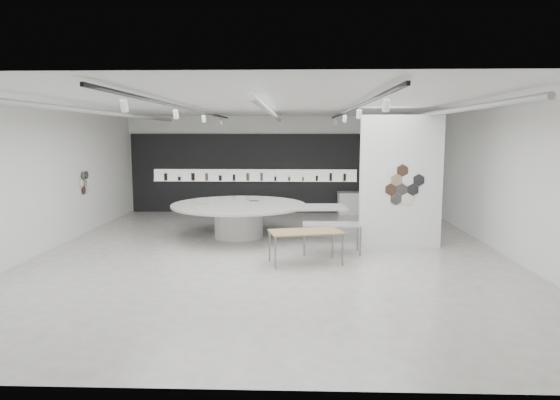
{
  "coord_description": "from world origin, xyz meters",
  "views": [
    {
      "loc": [
        0.66,
        -12.69,
        3.09
      ],
      "look_at": [
        0.19,
        1.2,
        1.25
      ],
      "focal_mm": 32.0,
      "sensor_mm": 36.0,
      "label": 1
    }
  ],
  "objects_px": {
    "partition_column": "(401,182)",
    "kitchen_counter": "(358,203)",
    "display_island": "(242,216)",
    "sample_table_wood": "(305,233)",
    "sample_table_stone": "(332,226)"
  },
  "relations": [
    {
      "from": "kitchen_counter",
      "to": "partition_column",
      "type": "bearing_deg",
      "value": -88.2
    },
    {
      "from": "display_island",
      "to": "kitchen_counter",
      "type": "relative_size",
      "value": 3.4
    },
    {
      "from": "display_island",
      "to": "sample_table_stone",
      "type": "xyz_separation_m",
      "value": [
        2.57,
        -1.9,
        0.04
      ]
    },
    {
      "from": "kitchen_counter",
      "to": "display_island",
      "type": "bearing_deg",
      "value": -134.71
    },
    {
      "from": "partition_column",
      "to": "display_island",
      "type": "height_order",
      "value": "partition_column"
    },
    {
      "from": "partition_column",
      "to": "display_island",
      "type": "distance_m",
      "value": 4.74
    },
    {
      "from": "sample_table_stone",
      "to": "display_island",
      "type": "bearing_deg",
      "value": 143.48
    },
    {
      "from": "partition_column",
      "to": "sample_table_wood",
      "type": "xyz_separation_m",
      "value": [
        -2.63,
        -1.99,
        -1.06
      ]
    },
    {
      "from": "display_island",
      "to": "kitchen_counter",
      "type": "distance_m",
      "value": 6.06
    },
    {
      "from": "sample_table_wood",
      "to": "kitchen_counter",
      "type": "bearing_deg",
      "value": 74.05
    },
    {
      "from": "partition_column",
      "to": "display_island",
      "type": "xyz_separation_m",
      "value": [
        -4.49,
        1.02,
        -1.13
      ]
    },
    {
      "from": "partition_column",
      "to": "kitchen_counter",
      "type": "distance_m",
      "value": 5.73
    },
    {
      "from": "sample_table_wood",
      "to": "kitchen_counter",
      "type": "relative_size",
      "value": 1.18
    },
    {
      "from": "sample_table_wood",
      "to": "sample_table_stone",
      "type": "xyz_separation_m",
      "value": [
        0.7,
        1.1,
        -0.03
      ]
    },
    {
      "from": "sample_table_wood",
      "to": "display_island",
      "type": "bearing_deg",
      "value": 121.8
    }
  ]
}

